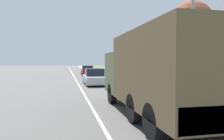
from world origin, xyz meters
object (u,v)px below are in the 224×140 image
Objects in this scene: pickup_truck at (186,77)px; lamp_post at (188,22)px; car_nearest_ahead at (94,77)px; car_second_ahead at (87,71)px; military_truck at (156,72)px.

lamp_post is at bearing -120.12° from pickup_truck.
car_nearest_ahead is 13.48m from car_second_ahead.
car_nearest_ahead is at bearing 145.87° from pickup_truck.
pickup_truck reaches higher than car_second_ahead.
pickup_truck is (5.85, 7.68, -0.82)m from military_truck.
military_truck is at bearing -145.02° from lamp_post.
pickup_truck is (6.61, -4.48, 0.24)m from car_nearest_ahead.
lamp_post reaches higher than car_nearest_ahead.
military_truck is 1.25× the size of lamp_post.
pickup_truck is (5.93, -17.94, 0.23)m from car_second_ahead.
military_truck is 12.22m from car_nearest_ahead.
lamp_post is at bearing 34.98° from military_truck.
pickup_truck is at bearing -34.13° from car_nearest_ahead.
car_nearest_ahead is 11.45m from lamp_post.
car_nearest_ahead is 0.82× the size of pickup_truck.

